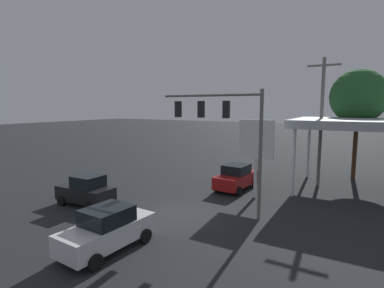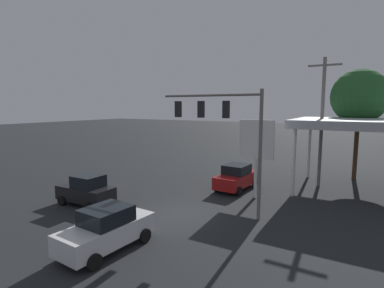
{
  "view_description": "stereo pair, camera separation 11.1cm",
  "coord_description": "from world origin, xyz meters",
  "px_view_note": "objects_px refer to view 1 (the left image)",
  "views": [
    {
      "loc": [
        -9.41,
        14.37,
        6.35
      ],
      "look_at": [
        0.0,
        -2.0,
        3.95
      ],
      "focal_mm": 28.0,
      "sensor_mm": 36.0,
      "label": 1
    },
    {
      "loc": [
        -9.51,
        14.31,
        6.35
      ],
      "look_at": [
        0.0,
        -2.0,
        3.95
      ],
      "focal_mm": 28.0,
      "sensor_mm": 36.0,
      "label": 2
    }
  ],
  "objects_px": {
    "traffic_signal_assembly": "(223,123)",
    "hatchback_crossing": "(86,191)",
    "sedan_far": "(108,229)",
    "sedan_waiting": "(236,177)",
    "street_tree": "(358,97)",
    "price_sign": "(256,143)",
    "utility_pole": "(321,119)"
  },
  "relations": [
    {
      "from": "price_sign",
      "to": "hatchback_crossing",
      "type": "relative_size",
      "value": 1.42
    },
    {
      "from": "traffic_signal_assembly",
      "to": "sedan_far",
      "type": "height_order",
      "value": "traffic_signal_assembly"
    },
    {
      "from": "hatchback_crossing",
      "to": "street_tree",
      "type": "height_order",
      "value": "street_tree"
    },
    {
      "from": "utility_pole",
      "to": "hatchback_crossing",
      "type": "bearing_deg",
      "value": 45.43
    },
    {
      "from": "traffic_signal_assembly",
      "to": "hatchback_crossing",
      "type": "height_order",
      "value": "traffic_signal_assembly"
    },
    {
      "from": "sedan_far",
      "to": "hatchback_crossing",
      "type": "relative_size",
      "value": 1.18
    },
    {
      "from": "traffic_signal_assembly",
      "to": "utility_pole",
      "type": "xyz_separation_m",
      "value": [
        -4.23,
        -9.3,
        -0.07
      ]
    },
    {
      "from": "traffic_signal_assembly",
      "to": "street_tree",
      "type": "relative_size",
      "value": 0.77
    },
    {
      "from": "traffic_signal_assembly",
      "to": "sedan_waiting",
      "type": "xyz_separation_m",
      "value": [
        1.08,
        -5.09,
        -4.42
      ]
    },
    {
      "from": "price_sign",
      "to": "street_tree",
      "type": "xyz_separation_m",
      "value": [
        -5.75,
        -9.49,
        3.25
      ]
    },
    {
      "from": "street_tree",
      "to": "utility_pole",
      "type": "bearing_deg",
      "value": 58.93
    },
    {
      "from": "hatchback_crossing",
      "to": "utility_pole",
      "type": "bearing_deg",
      "value": -135.34
    },
    {
      "from": "sedan_waiting",
      "to": "street_tree",
      "type": "bearing_deg",
      "value": 140.59
    },
    {
      "from": "street_tree",
      "to": "hatchback_crossing",
      "type": "bearing_deg",
      "value": 48.21
    },
    {
      "from": "sedan_waiting",
      "to": "street_tree",
      "type": "height_order",
      "value": "street_tree"
    },
    {
      "from": "price_sign",
      "to": "hatchback_crossing",
      "type": "distance_m",
      "value": 11.68
    },
    {
      "from": "traffic_signal_assembly",
      "to": "utility_pole",
      "type": "bearing_deg",
      "value": -114.46
    },
    {
      "from": "sedan_waiting",
      "to": "street_tree",
      "type": "xyz_separation_m",
      "value": [
        -7.68,
        -8.13,
        6.17
      ]
    },
    {
      "from": "utility_pole",
      "to": "sedan_waiting",
      "type": "distance_m",
      "value": 8.05
    },
    {
      "from": "sedan_waiting",
      "to": "street_tree",
      "type": "relative_size",
      "value": 0.48
    },
    {
      "from": "price_sign",
      "to": "sedan_far",
      "type": "height_order",
      "value": "price_sign"
    },
    {
      "from": "hatchback_crossing",
      "to": "street_tree",
      "type": "relative_size",
      "value": 0.4
    },
    {
      "from": "sedan_far",
      "to": "street_tree",
      "type": "xyz_separation_m",
      "value": [
        -8.99,
        -20.14,
        6.17
      ]
    },
    {
      "from": "traffic_signal_assembly",
      "to": "utility_pole",
      "type": "relative_size",
      "value": 0.72
    },
    {
      "from": "traffic_signal_assembly",
      "to": "sedan_waiting",
      "type": "height_order",
      "value": "traffic_signal_assembly"
    },
    {
      "from": "traffic_signal_assembly",
      "to": "sedan_waiting",
      "type": "relative_size",
      "value": 1.61
    },
    {
      "from": "utility_pole",
      "to": "price_sign",
      "type": "xyz_separation_m",
      "value": [
        3.38,
        5.56,
        -1.44
      ]
    },
    {
      "from": "utility_pole",
      "to": "price_sign",
      "type": "relative_size",
      "value": 1.85
    },
    {
      "from": "sedan_far",
      "to": "traffic_signal_assembly",
      "type": "bearing_deg",
      "value": 164.63
    },
    {
      "from": "price_sign",
      "to": "sedan_waiting",
      "type": "bearing_deg",
      "value": -34.98
    },
    {
      "from": "sedan_waiting",
      "to": "hatchback_crossing",
      "type": "bearing_deg",
      "value": -36.23
    },
    {
      "from": "sedan_far",
      "to": "sedan_waiting",
      "type": "xyz_separation_m",
      "value": [
        -1.31,
        -12.0,
        0.0
      ]
    }
  ]
}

